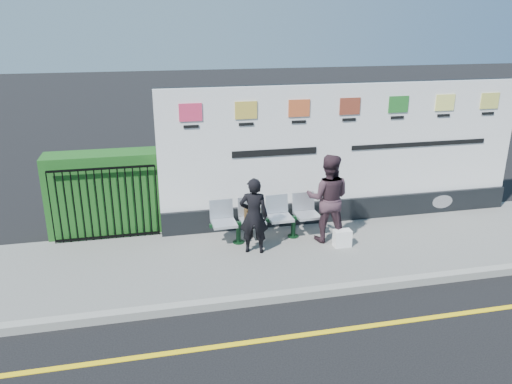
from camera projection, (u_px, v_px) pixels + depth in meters
ground at (404, 321)px, 7.64m from camera, size 80.00×80.00×0.00m
pavement at (343, 248)px, 9.93m from camera, size 14.00×3.00×0.12m
kerb at (376, 285)px, 8.54m from camera, size 14.00×0.18×0.14m
yellow_line at (404, 321)px, 7.64m from camera, size 14.00×0.10×0.01m
billboard at (345, 163)px, 10.83m from camera, size 8.00×0.30×3.00m
hedge at (106, 193)px, 10.35m from camera, size 2.35×0.70×1.70m
railing at (105, 204)px, 9.97m from camera, size 2.05×0.06×1.54m
bench at (266, 229)px, 10.11m from camera, size 2.23×0.65×0.47m
woman_left at (254, 216)px, 9.42m from camera, size 0.62×0.50×1.49m
woman_right at (328, 198)px, 9.89m from camera, size 1.06×0.95×1.80m
handbag_brown at (252, 214)px, 9.92m from camera, size 0.33×0.20×0.24m
carrier_bag_white at (342, 238)px, 9.84m from camera, size 0.34×0.20×0.34m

